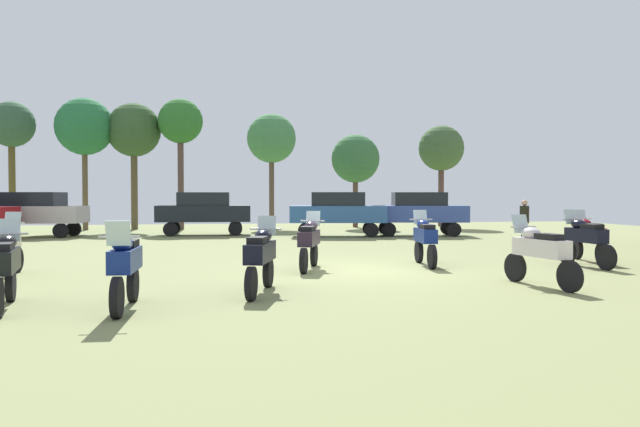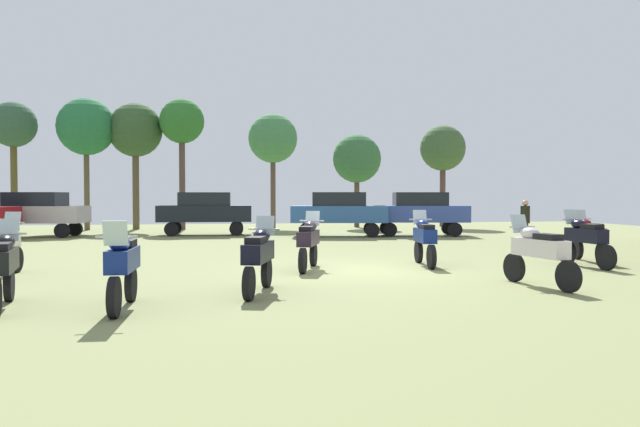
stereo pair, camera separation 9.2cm
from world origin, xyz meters
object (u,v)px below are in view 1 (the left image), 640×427
Objects in this scene: motorcycle_3 at (309,241)px; tree_2 at (84,127)px; motorcycle_7 at (585,239)px; car_2 at (419,210)px; car_4 at (204,210)px; tree_5 at (134,131)px; motorcycle_9 at (125,265)px; tree_7 at (272,139)px; motorcycle_5 at (589,237)px; motorcycle_10 at (540,251)px; tree_8 at (180,123)px; car_3 at (34,211)px; tree_1 at (355,159)px; tree_4 at (11,127)px; car_1 at (338,211)px; person_1 at (524,219)px; tree_6 at (441,149)px; motorcycle_2 at (261,256)px; motorcycle_1 at (4,265)px; motorcycle_6 at (1,245)px; motorcycle_11 at (425,239)px.

tree_2 is (-9.21, 19.46, 4.78)m from motorcycle_3.
motorcycle_7 is 0.47× the size of car_2.
tree_5 is at bearing 36.34° from car_4.
tree_7 reaches higher than motorcycle_9.
motorcycle_7 is (-0.78, -1.03, 0.02)m from motorcycle_5.
tree_8 is at bearing 99.85° from motorcycle_10.
car_3 is at bearing -69.10° from motorcycle_9.
tree_8 reaches higher than tree_1.
tree_7 is (13.67, 1.83, -0.27)m from tree_4.
motorcycle_10 is 15.83m from car_1.
tree_2 is at bearing 75.00° from car_2.
car_3 is at bearing 65.67° from person_1.
tree_6 is at bearing -64.92° from car_3.
motorcycle_2 is 24.72m from tree_2.
tree_4 is 0.97× the size of tree_5.
tree_5 is (-15.74, 13.64, 4.39)m from person_1.
tree_8 is (-1.32, 4.98, 4.60)m from car_4.
tree_5 is at bearing -178.61° from tree_1.
motorcycle_2 is at bearing 1.64° from motorcycle_1.
car_3 is 0.64× the size of tree_8.
tree_1 is (7.25, 23.64, 3.28)m from motorcycle_2.
tree_5 is at bearing 94.38° from motorcycle_6.
motorcycle_9 is at bearing 179.50° from car_4.
motorcycle_7 is at bearing -60.14° from tree_8.
motorcycle_6 is 10.20m from motorcycle_11.
car_4 reaches higher than motorcycle_7.
car_4 reaches higher than motorcycle_10.
car_4 is 11.83m from tree_4.
tree_8 is at bearing 67.15° from car_2.
tree_6 is (20.28, 0.68, -0.85)m from tree_2.
car_1 is 0.68× the size of tree_4.
tree_8 is at bearing -174.36° from tree_1.
tree_2 is at bearing -178.09° from tree_6.
tree_5 reaches higher than car_4.
motorcycle_7 is at bearing 6.19° from motorcycle_1.
car_2 is at bearing 77.94° from motorcycle_11.
motorcycle_9 is 0.31× the size of tree_7.
motorcycle_5 is 28.19m from tree_4.
motorcycle_2 is at bearing -83.16° from tree_8.
tree_6 is (17.78, 0.32, -0.73)m from tree_5.
motorcycle_5 is 0.46× the size of car_2.
tree_1 is at bearing 88.36° from motorcycle_2.
motorcycle_9 is at bearing -151.73° from car_3.
motorcycle_2 is at bearing -149.57° from motorcycle_5.
tree_8 is at bearing 130.30° from motorcycle_5.
tree_6 is (5.29, 0.02, 0.66)m from tree_1.
motorcycle_1 is 0.96× the size of motorcycle_6.
tree_4 is (-9.01, 23.90, 4.71)m from motorcycle_9.
person_1 reaches higher than motorcycle_11.
tree_8 is at bearing -40.97° from car_3.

